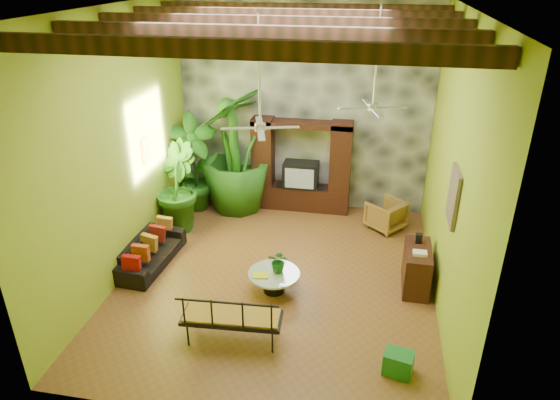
% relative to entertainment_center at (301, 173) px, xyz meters
% --- Properties ---
extents(ground, '(7.00, 7.00, 0.00)m').
position_rel_entertainment_center_xyz_m(ground, '(0.00, -3.14, -0.97)').
color(ground, brown).
rests_on(ground, ground).
extents(ceiling, '(6.00, 7.00, 0.02)m').
position_rel_entertainment_center_xyz_m(ceiling, '(0.00, -3.14, 4.03)').
color(ceiling, silver).
rests_on(ceiling, back_wall).
extents(back_wall, '(6.00, 0.02, 5.00)m').
position_rel_entertainment_center_xyz_m(back_wall, '(0.00, 0.36, 1.53)').
color(back_wall, '#9EBE2B').
rests_on(back_wall, ground).
extents(left_wall, '(0.02, 7.00, 5.00)m').
position_rel_entertainment_center_xyz_m(left_wall, '(-3.00, -3.14, 1.53)').
color(left_wall, '#9EBE2B').
rests_on(left_wall, ground).
extents(right_wall, '(0.02, 7.00, 5.00)m').
position_rel_entertainment_center_xyz_m(right_wall, '(3.00, -3.14, 1.53)').
color(right_wall, '#9EBE2B').
rests_on(right_wall, ground).
extents(stone_accent_wall, '(5.98, 0.10, 4.98)m').
position_rel_entertainment_center_xyz_m(stone_accent_wall, '(0.00, 0.30, 1.53)').
color(stone_accent_wall, '#35383C').
rests_on(stone_accent_wall, ground).
extents(ceiling_beams, '(5.95, 5.36, 0.22)m').
position_rel_entertainment_center_xyz_m(ceiling_beams, '(0.00, -3.14, 3.81)').
color(ceiling_beams, '#3A1D12').
rests_on(ceiling_beams, ceiling).
extents(entertainment_center, '(2.40, 0.55, 2.30)m').
position_rel_entertainment_center_xyz_m(entertainment_center, '(0.00, 0.00, 0.00)').
color(entertainment_center, black).
rests_on(entertainment_center, ground).
extents(ceiling_fan_front, '(1.28, 1.28, 1.86)m').
position_rel_entertainment_center_xyz_m(ceiling_fan_front, '(-0.20, -3.54, 2.44)').
color(ceiling_fan_front, silver).
rests_on(ceiling_fan_front, ceiling).
extents(ceiling_fan_back, '(1.28, 1.28, 1.86)m').
position_rel_entertainment_center_xyz_m(ceiling_fan_back, '(1.60, -1.94, 2.44)').
color(ceiling_fan_back, silver).
rests_on(ceiling_fan_back, ceiling).
extents(wall_art_mask, '(0.06, 0.32, 0.55)m').
position_rel_entertainment_center_xyz_m(wall_art_mask, '(-2.96, -2.14, 1.13)').
color(wall_art_mask, yellow).
rests_on(wall_art_mask, left_wall).
extents(wall_art_painting, '(0.06, 0.70, 0.90)m').
position_rel_entertainment_center_xyz_m(wall_art_painting, '(2.96, -3.74, 1.33)').
color(wall_art_painting, navy).
rests_on(wall_art_painting, right_wall).
extents(sofa, '(0.87, 1.94, 0.55)m').
position_rel_entertainment_center_xyz_m(sofa, '(-2.65, -3.13, -0.69)').
color(sofa, black).
rests_on(sofa, ground).
extents(wicker_armchair, '(1.05, 1.05, 0.69)m').
position_rel_entertainment_center_xyz_m(wicker_armchair, '(2.10, -0.69, -0.62)').
color(wicker_armchair, brown).
rests_on(wicker_armchair, ground).
extents(tall_plant_a, '(1.53, 1.36, 2.43)m').
position_rel_entertainment_center_xyz_m(tall_plant_a, '(-2.57, -0.54, 0.25)').
color(tall_plant_a, '#22641A').
rests_on(tall_plant_a, ground).
extents(tall_plant_b, '(1.33, 1.42, 2.06)m').
position_rel_entertainment_center_xyz_m(tall_plant_b, '(-2.65, -1.52, 0.06)').
color(tall_plant_b, '#27661B').
rests_on(tall_plant_b, ground).
extents(tall_plant_c, '(2.12, 2.12, 3.04)m').
position_rel_entertainment_center_xyz_m(tall_plant_c, '(-1.57, -0.26, 0.56)').
color(tall_plant_c, '#26651A').
rests_on(tall_plant_c, ground).
extents(coffee_table, '(0.97, 0.97, 0.40)m').
position_rel_entertainment_center_xyz_m(coffee_table, '(0.03, -3.59, -0.71)').
color(coffee_table, black).
rests_on(coffee_table, ground).
extents(centerpiece_plant, '(0.44, 0.40, 0.43)m').
position_rel_entertainment_center_xyz_m(centerpiece_plant, '(0.11, -3.52, -0.35)').
color(centerpiece_plant, '#175817').
rests_on(centerpiece_plant, coffee_table).
extents(yellow_tray, '(0.31, 0.24, 0.03)m').
position_rel_entertainment_center_xyz_m(yellow_tray, '(-0.19, -3.74, -0.55)').
color(yellow_tray, yellow).
rests_on(yellow_tray, coffee_table).
extents(iron_bench, '(1.65, 0.68, 0.57)m').
position_rel_entertainment_center_xyz_m(iron_bench, '(-0.38, -5.13, -0.43)').
color(iron_bench, black).
rests_on(iron_bench, ground).
extents(side_console, '(0.49, 1.06, 0.84)m').
position_rel_entertainment_center_xyz_m(side_console, '(2.65, -2.97, -0.55)').
color(side_console, '#3E1E13').
rests_on(side_console, ground).
extents(green_bin, '(0.49, 0.41, 0.37)m').
position_rel_entertainment_center_xyz_m(green_bin, '(2.27, -5.30, -0.78)').
color(green_bin, '#1F742A').
rests_on(green_bin, ground).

